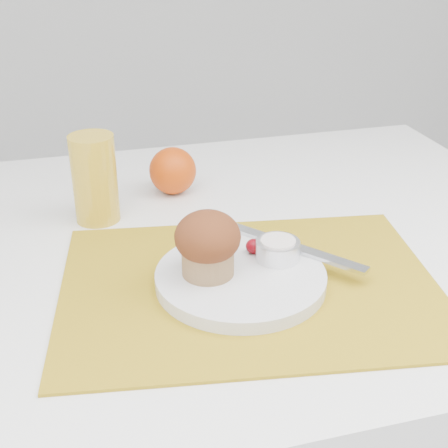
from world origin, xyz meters
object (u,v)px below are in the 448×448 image
object	(u,v)px
juice_glass	(95,179)
muffin	(208,243)
orange	(173,171)
plate	(241,278)
table	(183,435)

from	to	relation	value
juice_glass	muffin	world-z (taller)	juice_glass
juice_glass	muffin	bearing A→B (deg)	-63.36
orange	muffin	world-z (taller)	muffin
plate	juice_glass	size ratio (longest dim) A/B	1.60
table	muffin	bearing A→B (deg)	-81.75
plate	muffin	world-z (taller)	muffin
table	muffin	size ratio (longest dim) A/B	14.32
table	muffin	xyz separation A→B (m)	(0.02, -0.13, 0.44)
muffin	orange	bearing A→B (deg)	87.24
table	plate	bearing A→B (deg)	-66.53
table	juice_glass	xyz separation A→B (m)	(-0.10, 0.11, 0.44)
table	muffin	distance (m)	0.46
orange	juice_glass	world-z (taller)	juice_glass
juice_glass	plate	bearing A→B (deg)	-56.95
muffin	juice_glass	bearing A→B (deg)	116.64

